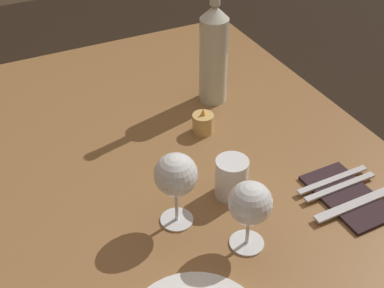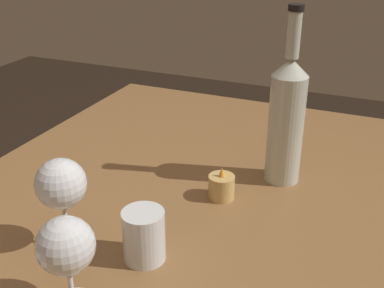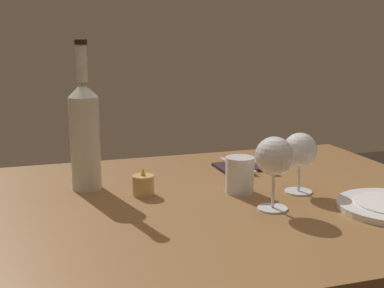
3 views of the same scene
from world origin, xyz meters
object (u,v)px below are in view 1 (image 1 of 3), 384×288
Objects in this scene: wine_glass_left at (250,204)px; folded_napkin at (347,196)px; wine_glass_right at (176,176)px; fork_outer at (333,180)px; water_tumbler at (231,179)px; table_knife at (357,203)px; wine_bottle at (214,51)px; fork_inner at (340,187)px; votive_candle at (203,124)px.

folded_napkin is at bearing 93.79° from wine_glass_left.
wine_glass_right is 0.36m from fork_outer.
water_tumbler is at bearing 162.74° from wine_glass_left.
wine_glass_left is 0.28m from fork_outer.
folded_napkin is 0.03m from table_knife.
wine_bottle is 4.14× the size of water_tumbler.
wine_bottle is at bearing 159.22° from wine_glass_left.
wine_bottle is 1.72× the size of table_knife.
wine_glass_left is 0.40× the size of wine_bottle.
fork_inner is (0.07, 0.35, -0.11)m from wine_glass_right.
water_tumbler is at bearing -119.36° from folded_napkin.
wine_glass_right is 0.32m from votive_candle.
votive_candle reaches higher than folded_napkin.
fork_outer is (0.07, 0.21, -0.03)m from water_tumbler.
wine_bottle is at bearing -170.91° from fork_inner.
fork_inner is 0.03m from fork_outer.
wine_glass_right is at bearing -36.80° from votive_candle.
table_knife is (0.08, 0.00, 0.00)m from fork_outer.
wine_bottle reaches higher than wine_glass_right.
wine_bottle is at bearing -170.37° from fork_outer.
wine_bottle is at bearing 143.21° from wine_glass_right.
fork_inner is 0.86× the size of table_knife.
wine_bottle is 2.01× the size of fork_outer.
wine_glass_right reaches higher than fork_outer.
fork_inner is (0.09, 0.21, -0.03)m from water_tumbler.
wine_glass_left is 0.27m from fork_inner.
water_tumbler is at bearing -22.11° from wine_bottle.
fork_outer is at bearing 180.00° from fork_inner.
wine_glass_left is at bearing -80.64° from fork_inner.
votive_candle is 0.37× the size of fork_inner.
fork_inner is (-0.02, 0.00, 0.01)m from folded_napkin.
votive_candle reaches higher than fork_inner.
table_knife is (0.13, 0.35, -0.11)m from wine_glass_right.
table_knife is (0.03, 0.00, 0.01)m from folded_napkin.
wine_bottle is 0.52m from table_knife.
fork_inner is at bearing 0.00° from fork_outer.
fork_outer is at bearing 180.00° from folded_napkin.
fork_inner is (0.32, 0.16, -0.01)m from votive_candle.
table_knife is at bearing 23.36° from votive_candle.
wine_glass_left is 2.18× the size of votive_candle.
wine_bottle is 0.49m from folded_napkin.
wine_glass_left is 0.76× the size of folded_napkin.
fork_outer reaches higher than folded_napkin.
votive_candle is (-0.23, 0.05, -0.02)m from water_tumbler.
wine_glass_right is 0.46m from wine_bottle.
fork_outer is (-0.07, 0.25, -0.09)m from wine_glass_left.
wine_bottle reaches higher than votive_candle.
fork_inner is 0.05m from table_knife.
table_knife is at bearing 0.00° from folded_napkin.
folded_napkin is at bearing 74.31° from wine_glass_right.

